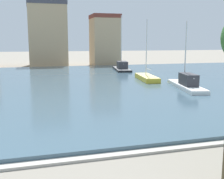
# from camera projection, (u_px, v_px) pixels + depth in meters

# --- Properties ---
(harbor_water) EXTENTS (79.51, 43.38, 0.30)m
(harbor_water) POSITION_uv_depth(u_px,v_px,m) (54.00, 83.00, 32.83)
(harbor_water) COLOR #3D5666
(harbor_water) RESTS_ON ground
(quay_edge_coping) EXTENTS (79.51, 0.50, 0.12)m
(quay_edge_coping) POSITION_uv_depth(u_px,v_px,m) (96.00, 157.00, 12.04)
(quay_edge_coping) COLOR #ADA89E
(quay_edge_coping) RESTS_ON ground
(sailboat_white) EXTENTS (3.47, 9.39, 6.95)m
(sailboat_white) POSITION_uv_depth(u_px,v_px,m) (185.00, 85.00, 28.99)
(sailboat_white) COLOR white
(sailboat_white) RESTS_ON ground
(sailboat_yellow) EXTENTS (2.62, 7.29, 7.59)m
(sailboat_yellow) POSITION_uv_depth(u_px,v_px,m) (146.00, 78.00, 35.19)
(sailboat_yellow) COLOR gold
(sailboat_yellow) RESTS_ON ground
(sailboat_black) EXTENTS (3.61, 9.41, 9.15)m
(sailboat_black) POSITION_uv_depth(u_px,v_px,m) (121.00, 68.00, 47.30)
(sailboat_black) COLOR black
(sailboat_black) RESTS_ON ground
(townhouse_narrow_midrow) EXTENTS (7.69, 6.98, 12.93)m
(townhouse_narrow_midrow) POSITION_uv_depth(u_px,v_px,m) (47.00, 34.00, 58.15)
(townhouse_narrow_midrow) COLOR tan
(townhouse_narrow_midrow) RESTS_ON ground
(townhouse_corner_house) EXTENTS (5.61, 5.64, 10.41)m
(townhouse_corner_house) POSITION_uv_depth(u_px,v_px,m) (105.00, 40.00, 58.89)
(townhouse_corner_house) COLOR tan
(townhouse_corner_house) RESTS_ON ground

